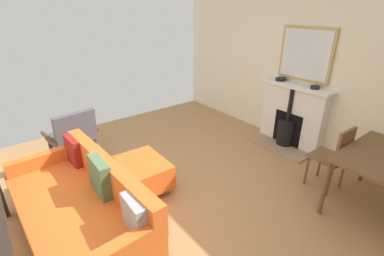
% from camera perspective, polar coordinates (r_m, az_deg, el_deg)
% --- Properties ---
extents(ground_plane, '(5.99, 5.64, 0.01)m').
position_cam_1_polar(ground_plane, '(3.56, -9.28, -15.53)').
color(ground_plane, '#A87A4C').
extents(wall_left, '(0.12, 5.64, 2.65)m').
position_cam_1_polar(wall_left, '(4.97, 21.88, 11.76)').
color(wall_left, silver).
rests_on(wall_left, ground).
extents(fireplace, '(0.61, 1.19, 1.07)m').
position_cam_1_polar(fireplace, '(4.99, 19.98, 1.90)').
color(fireplace, '#9E7A5B').
rests_on(fireplace, ground).
extents(mirror_over_mantel, '(0.04, 0.89, 0.83)m').
position_cam_1_polar(mirror_over_mantel, '(4.81, 22.58, 13.99)').
color(mirror_over_mantel, tan).
extents(mantel_bowl_near, '(0.17, 0.17, 0.05)m').
position_cam_1_polar(mantel_bowl_near, '(5.00, 17.96, 9.68)').
color(mantel_bowl_near, black).
rests_on(mantel_bowl_near, fireplace).
extents(mantel_bowl_far, '(0.14, 0.14, 0.05)m').
position_cam_1_polar(mantel_bowl_far, '(4.68, 24.24, 7.76)').
color(mantel_bowl_far, black).
rests_on(mantel_bowl_far, fireplace).
extents(sofa, '(1.01, 2.01, 0.84)m').
position_cam_1_polar(sofa, '(3.15, -22.08, -15.20)').
color(sofa, '#B2B2B7').
rests_on(sofa, ground).
extents(ottoman, '(0.56, 0.74, 0.40)m').
position_cam_1_polar(ottoman, '(3.71, -10.06, -8.96)').
color(ottoman, '#B2B2B7').
rests_on(ottoman, ground).
extents(armchair_accent, '(0.74, 0.66, 0.85)m').
position_cam_1_polar(armchair_accent, '(4.52, -23.55, -1.04)').
color(armchair_accent, '#4C3321').
rests_on(armchair_accent, ground).
extents(dining_chair_near_fireplace, '(0.41, 0.41, 0.90)m').
position_cam_1_polar(dining_chair_near_fireplace, '(3.93, 27.70, -4.89)').
color(dining_chair_near_fireplace, brown).
rests_on(dining_chair_near_fireplace, ground).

